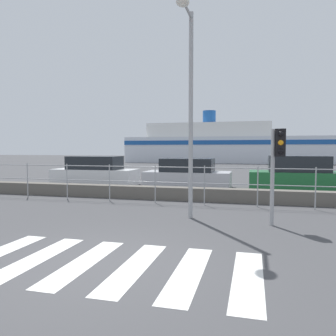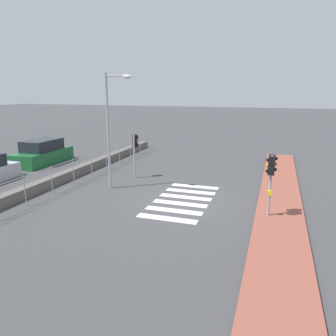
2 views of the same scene
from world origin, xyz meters
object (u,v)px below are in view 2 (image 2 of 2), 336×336
Objects in this scene: traffic_light_far at (135,146)px; streetlamp at (113,118)px; traffic_light_near at (271,170)px; parked_car_green at (43,153)px.

streetlamp is (-2.25, 0.10, 1.75)m from traffic_light_far.
traffic_light_far is (3.85, 7.24, -0.13)m from traffic_light_near.
streetlamp is at bearing -116.73° from parked_car_green.
traffic_light_far is 7.57m from parked_car_green.
traffic_light_near is at bearing -109.82° from parked_car_green.
traffic_light_far reaches higher than parked_car_green.
traffic_light_far is at bearing -2.53° from streetlamp.
traffic_light_far is 0.43× the size of streetlamp.
parked_car_green is at bearing 63.27° from streetlamp.
streetlamp reaches higher than parked_car_green.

